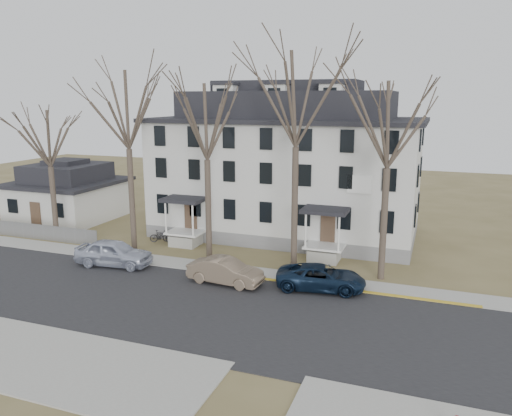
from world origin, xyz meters
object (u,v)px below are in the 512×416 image
at_px(tree_mid_left, 206,116).
at_px(car_navy, 321,278).
at_px(car_tan, 225,272).
at_px(bicycle_right, 160,236).
at_px(boarding_house, 287,167).
at_px(tree_bungalow, 48,134).
at_px(bicycle_left, 164,236).
at_px(small_house, 68,194).
at_px(tree_center, 297,92).
at_px(tree_mid_right, 390,119).
at_px(tree_far_left, 127,104).
at_px(car_silver, 114,253).

bearing_deg(tree_mid_left, car_navy, -19.67).
xyz_separation_m(car_tan, bicycle_right, (-8.13, 6.25, -0.27)).
bearing_deg(bicycle_right, boarding_house, -82.53).
height_order(car_tan, car_navy, car_tan).
bearing_deg(car_navy, tree_mid_left, 62.52).
height_order(tree_bungalow, bicycle_right, tree_bungalow).
distance_m(tree_mid_left, bicycle_left, 10.76).
relative_size(small_house, tree_center, 0.59).
xyz_separation_m(tree_center, car_navy, (2.48, -3.03, -10.38)).
bearing_deg(tree_center, tree_mid_right, 0.00).
xyz_separation_m(tree_mid_right, bicycle_right, (-16.65, 2.20, -9.13)).
bearing_deg(car_tan, small_house, 67.70).
bearing_deg(tree_mid_left, tree_mid_right, 0.00).
distance_m(tree_far_left, tree_mid_right, 17.52).
bearing_deg(tree_bungalow, tree_mid_left, 0.00).
height_order(car_tan, bicycle_left, car_tan).
distance_m(boarding_house, bicycle_right, 11.23).
bearing_deg(car_silver, tree_mid_right, -84.34).
distance_m(tree_far_left, tree_mid_left, 6.05).
bearing_deg(bicycle_left, small_house, 91.18).
bearing_deg(boarding_house, small_house, -174.41).
bearing_deg(small_house, tree_center, -15.08).
height_order(tree_mid_left, bicycle_right, tree_mid_left).
xyz_separation_m(boarding_house, bicycle_left, (-8.02, -5.69, -4.96)).
height_order(tree_far_left, tree_mid_left, tree_far_left).
distance_m(bicycle_left, bicycle_right, 0.30).
height_order(tree_far_left, car_tan, tree_far_left).
bearing_deg(tree_mid_right, car_silver, -167.79).
distance_m(tree_center, car_tan, 11.51).
relative_size(boarding_house, car_silver, 4.13).
relative_size(car_silver, bicycle_left, 3.19).
distance_m(tree_mid_left, tree_bungalow, 13.08).
height_order(boarding_house, bicycle_right, boarding_house).
distance_m(small_house, car_navy, 27.14).
xyz_separation_m(tree_mid_left, tree_center, (6.00, 0.00, 1.48)).
distance_m(small_house, tree_bungalow, 9.43).
relative_size(tree_bungalow, bicycle_right, 6.88).
bearing_deg(bicycle_right, tree_mid_right, -126.20).
relative_size(tree_mid_left, car_silver, 2.53).
bearing_deg(car_tan, tree_far_left, 70.56).
bearing_deg(tree_mid_left, tree_center, 0.00).
bearing_deg(car_tan, bicycle_left, 55.69).
bearing_deg(tree_bungalow, small_house, 122.84).
distance_m(tree_far_left, car_navy, 17.66).
bearing_deg(tree_far_left, tree_center, 0.00).
relative_size(tree_far_left, car_silver, 2.73).
bearing_deg(bicycle_left, bicycle_right, 172.13).
height_order(tree_mid_left, tree_center, tree_center).
distance_m(tree_center, tree_bungalow, 19.23).
distance_m(boarding_house, bicycle_left, 11.02).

